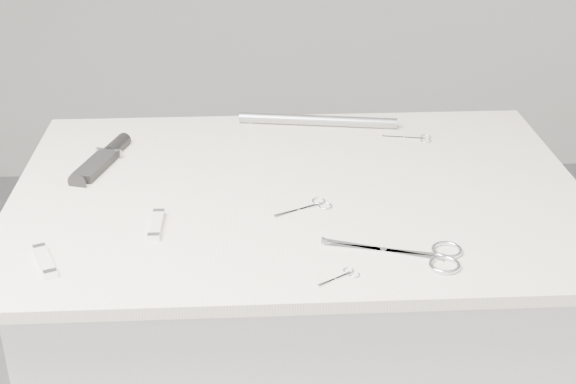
{
  "coord_description": "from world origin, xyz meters",
  "views": [
    {
      "loc": [
        -0.09,
        -1.26,
        1.56
      ],
      "look_at": [
        -0.02,
        -0.01,
        0.92
      ],
      "focal_mm": 50.0,
      "sensor_mm": 36.0,
      "label": 1
    }
  ],
  "objects": [
    {
      "name": "display_board",
      "position": [
        0.0,
        0.0,
        0.91
      ],
      "size": [
        1.0,
        0.7,
        0.02
      ],
      "primitive_type": "cube",
      "color": "beige",
      "rests_on": "plinth"
    },
    {
      "name": "large_shears",
      "position": [
        0.17,
        -0.24,
        0.92
      ],
      "size": [
        0.21,
        0.11,
        0.01
      ],
      "rotation": [
        0.0,
        0.0,
        -0.31
      ],
      "color": "silver",
      "rests_on": "display_board"
    },
    {
      "name": "embroidery_scissors_a",
      "position": [
        0.02,
        -0.07,
        0.92
      ],
      "size": [
        0.1,
        0.07,
        0.0
      ],
      "rotation": [
        0.0,
        0.0,
        0.47
      ],
      "color": "silver",
      "rests_on": "display_board"
    },
    {
      "name": "embroidery_scissors_b",
      "position": [
        0.25,
        0.21,
        0.92
      ],
      "size": [
        0.1,
        0.04,
        0.0
      ],
      "rotation": [
        0.0,
        0.0,
        -0.2
      ],
      "color": "silver",
      "rests_on": "display_board"
    },
    {
      "name": "tiny_scissors",
      "position": [
        0.05,
        -0.29,
        0.92
      ],
      "size": [
        0.07,
        0.05,
        0.0
      ],
      "rotation": [
        0.0,
        0.0,
        0.57
      ],
      "color": "silver",
      "rests_on": "display_board"
    },
    {
      "name": "sheathed_knife",
      "position": [
        -0.36,
        0.14,
        0.93
      ],
      "size": [
        0.08,
        0.19,
        0.02
      ],
      "rotation": [
        0.0,
        0.0,
        1.27
      ],
      "color": "black",
      "rests_on": "display_board"
    },
    {
      "name": "pocket_knife_a",
      "position": [
        -0.24,
        -0.13,
        0.93
      ],
      "size": [
        0.02,
        0.09,
        0.01
      ],
      "rotation": [
        0.0,
        0.0,
        1.55
      ],
      "color": "beige",
      "rests_on": "display_board"
    },
    {
      "name": "pocket_knife_b",
      "position": [
        -0.39,
        -0.23,
        0.93
      ],
      "size": [
        0.05,
        0.09,
        0.01
      ],
      "rotation": [
        0.0,
        0.0,
        1.98
      ],
      "color": "beige",
      "rests_on": "display_board"
    },
    {
      "name": "metal_rail",
      "position": [
        0.06,
        0.29,
        0.93
      ],
      "size": [
        0.33,
        0.07,
        0.02
      ],
      "primitive_type": "cylinder",
      "rotation": [
        0.0,
        1.57,
        -0.16
      ],
      "color": "#92959A",
      "rests_on": "display_board"
    }
  ]
}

